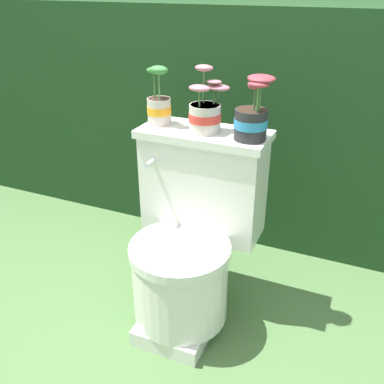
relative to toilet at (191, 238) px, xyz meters
The scene contains 6 objects.
ground_plane 0.38m from the toilet, 70.81° to the right, with size 12.00×12.00×0.00m, color #4C703D.
hedge_backdrop 1.10m from the toilet, 88.25° to the left, with size 4.25×0.93×1.19m.
toilet is the anchor object (origin of this frame).
potted_plant_left 0.54m from the toilet, 145.49° to the left, with size 0.10×0.10×0.23m.
potted_plant_midleft 0.50m from the toilet, 86.22° to the left, with size 0.14×0.12×0.24m.
potted_plant_middle 0.54m from the toilet, 27.78° to the left, with size 0.14×0.12×0.23m.
Camera 1 is at (0.54, -1.23, 1.30)m, focal length 40.00 mm.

